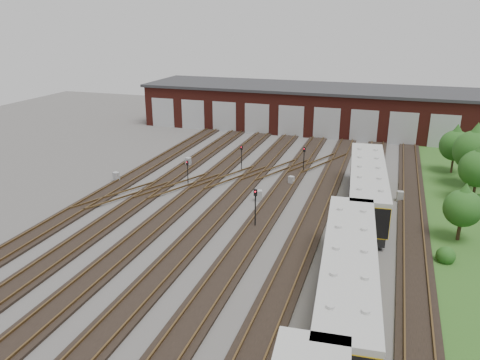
% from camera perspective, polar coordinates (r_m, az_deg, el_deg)
% --- Properties ---
extents(ground, '(120.00, 120.00, 0.00)m').
position_cam_1_polar(ground, '(35.85, -2.47, -7.53)').
color(ground, '#484643').
rests_on(ground, ground).
extents(track_network, '(30.40, 70.00, 0.33)m').
position_cam_1_polar(track_network, '(36.34, -2.40, -6.94)').
color(track_network, black).
rests_on(track_network, ground).
extents(maintenance_shed, '(51.00, 12.50, 6.35)m').
position_cam_1_polar(maintenance_shed, '(71.95, 8.85, 8.72)').
color(maintenance_shed, '#541B15').
rests_on(maintenance_shed, ground).
extents(grass_verge, '(8.00, 55.00, 0.05)m').
position_cam_1_polar(grass_verge, '(43.68, 26.81, -4.58)').
color(grass_verge, '#264B19').
rests_on(grass_verge, ground).
extents(metro_train, '(4.33, 48.81, 3.43)m').
position_cam_1_polar(metro_train, '(28.05, 13.03, -11.40)').
color(metro_train, black).
rests_on(metro_train, ground).
extents(signal_mast_0, '(0.24, 0.23, 2.52)m').
position_cam_1_polar(signal_mast_0, '(47.37, -6.42, 1.32)').
color(signal_mast_0, black).
rests_on(signal_mast_0, ground).
extents(signal_mast_1, '(0.28, 0.26, 3.28)m').
position_cam_1_polar(signal_mast_1, '(37.32, 1.88, -2.84)').
color(signal_mast_1, black).
rests_on(signal_mast_1, ground).
extents(signal_mast_2, '(0.25, 0.24, 2.80)m').
position_cam_1_polar(signal_mast_2, '(51.52, 0.19, 3.13)').
color(signal_mast_2, black).
rests_on(signal_mast_2, ground).
extents(signal_mast_3, '(0.26, 0.25, 2.94)m').
position_cam_1_polar(signal_mast_3, '(50.87, 7.80, 2.84)').
color(signal_mast_3, black).
rests_on(signal_mast_3, ground).
extents(relay_cabinet_0, '(0.75, 0.70, 1.00)m').
position_cam_1_polar(relay_cabinet_0, '(49.96, -14.86, 0.37)').
color(relay_cabinet_0, '#959699').
rests_on(relay_cabinet_0, ground).
extents(relay_cabinet_1, '(0.60, 0.51, 0.96)m').
position_cam_1_polar(relay_cabinet_1, '(53.74, -6.33, 2.22)').
color(relay_cabinet_1, '#959699').
rests_on(relay_cabinet_1, ground).
extents(relay_cabinet_2, '(0.76, 0.70, 1.05)m').
position_cam_1_polar(relay_cabinet_2, '(43.21, 2.27, -1.93)').
color(relay_cabinet_2, '#959699').
rests_on(relay_cabinet_2, ground).
extents(relay_cabinet_3, '(0.63, 0.58, 0.89)m').
position_cam_1_polar(relay_cabinet_3, '(47.71, 6.27, -0.05)').
color(relay_cabinet_3, '#959699').
rests_on(relay_cabinet_3, ground).
extents(relay_cabinet_4, '(0.62, 0.54, 0.95)m').
position_cam_1_polar(relay_cabinet_4, '(45.69, 18.92, -1.87)').
color(relay_cabinet_4, '#959699').
rests_on(relay_cabinet_4, ground).
extents(tree_0, '(3.29, 3.29, 5.45)m').
position_cam_1_polar(tree_0, '(55.17, 24.81, 4.24)').
color(tree_0, '#302115').
rests_on(tree_0, ground).
extents(tree_1, '(3.38, 3.38, 5.60)m').
position_cam_1_polar(tree_1, '(47.24, 27.10, 1.71)').
color(tree_1, '#302115').
rests_on(tree_1, ground).
extents(tree_2, '(3.97, 3.97, 6.59)m').
position_cam_1_polar(tree_2, '(51.12, 26.71, 3.72)').
color(tree_2, '#302115').
rests_on(tree_2, ground).
extents(tree_3, '(2.81, 2.81, 4.66)m').
position_cam_1_polar(tree_3, '(38.58, 25.59, -2.66)').
color(tree_3, '#302115').
rests_on(tree_3, ground).
extents(bush_0, '(1.32, 1.32, 1.32)m').
position_cam_1_polar(bush_0, '(35.78, 23.82, -8.17)').
color(bush_0, '#1E4714').
rests_on(bush_0, ground).
extents(bush_1, '(1.22, 1.22, 1.22)m').
position_cam_1_polar(bush_1, '(47.45, 27.14, -2.05)').
color(bush_1, '#1E4714').
rests_on(bush_1, ground).
extents(bush_2, '(1.27, 1.27, 1.27)m').
position_cam_1_polar(bush_2, '(60.43, 26.39, 2.37)').
color(bush_2, '#1E4714').
rests_on(bush_2, ground).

